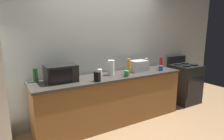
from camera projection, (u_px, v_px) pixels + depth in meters
name	position (u px, v px, depth m)	size (l,w,h in m)	color
ground_plane	(124.00, 131.00, 3.35)	(8.00, 8.00, 0.00)	#93704C
back_wall	(101.00, 49.00, 3.75)	(6.40, 0.10, 2.70)	#9EA399
counter_run	(112.00, 99.00, 3.59)	(2.84, 0.64, 0.90)	brown
stove_range	(184.00, 83.00, 4.60)	(0.60, 0.61, 1.08)	black
microwave	(61.00, 73.00, 3.06)	(0.48, 0.35, 0.27)	black
toaster_oven	(138.00, 66.00, 3.85)	(0.34, 0.26, 0.21)	#B7BABF
paper_towel_roll	(111.00, 68.00, 3.52)	(0.12, 0.12, 0.27)	white
cordless_phone	(97.00, 77.00, 3.09)	(0.05, 0.11, 0.15)	black
bottle_hand_soap	(146.00, 63.00, 4.07)	(0.07, 0.07, 0.22)	beige
bottle_dish_soap	(129.00, 66.00, 3.57)	(0.07, 0.07, 0.29)	orange
bottle_hot_sauce	(161.00, 63.00, 4.09)	(0.06, 0.06, 0.24)	red
bottle_wine	(36.00, 75.00, 3.04)	(0.07, 0.07, 0.22)	#1E3F19
mug_white	(100.00, 72.00, 3.55)	(0.08, 0.08, 0.10)	white
mug_green	(127.00, 74.00, 3.40)	(0.09, 0.09, 0.11)	#2D8C47
mug_blue	(161.00, 68.00, 3.91)	(0.08, 0.08, 0.10)	#2D4CB2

